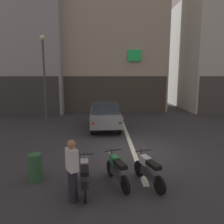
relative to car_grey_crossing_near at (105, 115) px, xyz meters
The scene contains 12 objects.
ground_plane 4.34m from the car_grey_crossing_near, 72.97° to the right, with size 120.00×120.00×0.00m, color #333338.
lane_centre_line 2.47m from the car_grey_crossing_near, 57.34° to the left, with size 0.20×18.00×0.01m, color silver.
building_corner_left 14.57m from the car_grey_crossing_near, 132.73° to the left, with size 10.17×9.47×15.97m.
building_mid_block 12.76m from the car_grey_crossing_near, 84.46° to the left, with size 9.33×7.35×19.06m.
building_far_right 16.02m from the car_grey_crossing_near, 37.41° to the left, with size 9.11×9.51×10.69m.
car_grey_crossing_near is the anchor object (origin of this frame).
street_lamp 5.38m from the car_grey_crossing_near, 153.64° to the left, with size 0.36×0.36×5.90m.
motorcycle_silver_row_leftmost 7.21m from the car_grey_crossing_near, 94.52° to the right, with size 0.55×1.67×0.98m.
motorcycle_green_row_left_mid 6.87m from the car_grey_crossing_near, 86.90° to the right, with size 0.70×1.60×0.98m.
motorcycle_white_row_centre 7.04m from the car_grey_crossing_near, 79.24° to the right, with size 0.71×1.59×0.98m.
person_by_motorcycles 7.77m from the car_grey_crossing_near, 96.10° to the right, with size 0.37×0.42×1.67m.
trash_bin 6.90m from the car_grey_crossing_near, 108.40° to the right, with size 0.44×0.44×0.85m, color #2D5938.
Camera 1 is at (-1.22, -8.81, 3.26)m, focal length 34.18 mm.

